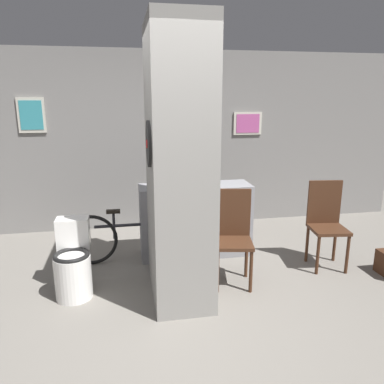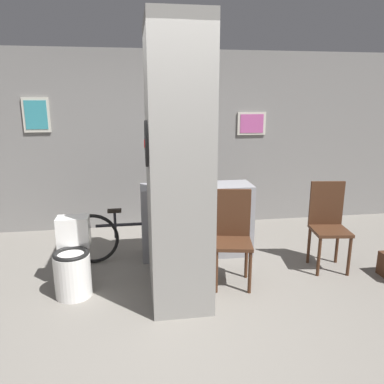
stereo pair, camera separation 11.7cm
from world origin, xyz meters
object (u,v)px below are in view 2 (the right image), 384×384
chair_near_pillar (232,233)px  chair_by_doorway (328,222)px  bicycle (139,235)px  toilet (73,263)px  bottle_tall (180,175)px

chair_near_pillar → chair_by_doorway: same height
chair_by_doorway → bicycle: chair_by_doorway is taller
toilet → chair_by_doorway: chair_by_doorway is taller
bottle_tall → chair_by_doorway: bearing=-21.0°
bottle_tall → toilet: bearing=-145.5°
bottle_tall → bicycle: bearing=-165.9°
toilet → bicycle: (0.67, 0.69, -0.00)m
chair_by_doorway → chair_near_pillar: bearing=-163.1°
bicycle → chair_by_doorway: bearing=-13.0°
bicycle → bottle_tall: bottle_tall is taller
chair_by_doorway → bottle_tall: 1.82m
toilet → bottle_tall: size_ratio=2.15×
chair_by_doorway → bottle_tall: size_ratio=2.88×
chair_by_doorway → bicycle: 2.23m
chair_near_pillar → bottle_tall: size_ratio=2.88×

